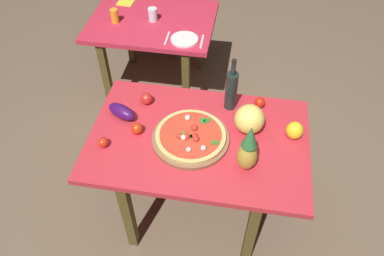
{
  "coord_description": "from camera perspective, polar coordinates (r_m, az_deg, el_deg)",
  "views": [
    {
      "loc": [
        0.21,
        -1.48,
        2.45
      ],
      "look_at": [
        -0.05,
        0.02,
        0.79
      ],
      "focal_mm": 35.01,
      "sensor_mm": 36.0,
      "label": 1
    }
  ],
  "objects": [
    {
      "name": "melon",
      "position": [
        2.27,
        8.74,
        1.34
      ],
      "size": [
        0.18,
        0.18,
        0.18
      ],
      "primitive_type": "sphere",
      "color": "#EFD663",
      "rests_on": "display_table"
    },
    {
      "name": "tomato_by_bottle",
      "position": [
        2.47,
        -6.97,
        4.47
      ],
      "size": [
        0.08,
        0.08,
        0.08
      ],
      "primitive_type": "sphere",
      "color": "red",
      "rests_on": "display_table"
    },
    {
      "name": "drinking_glass_juice",
      "position": [
        3.3,
        -11.72,
        16.38
      ],
      "size": [
        0.07,
        0.07,
        0.12
      ],
      "primitive_type": "cylinder",
      "color": "orange",
      "rests_on": "background_table"
    },
    {
      "name": "display_table",
      "position": [
        2.33,
        0.99,
        -2.85
      ],
      "size": [
        1.33,
        0.86,
        0.74
      ],
      "color": "brown",
      "rests_on": "ground_plane"
    },
    {
      "name": "ground_plane",
      "position": [
        2.87,
        0.82,
        -11.24
      ],
      "size": [
        10.0,
        10.0,
        0.0
      ],
      "primitive_type": "plane",
      "color": "brown"
    },
    {
      "name": "knife_utensil",
      "position": [
        3.02,
        1.53,
        13.03
      ],
      "size": [
        0.02,
        0.18,
        0.01
      ],
      "primitive_type": "cube",
      "rotation": [
        0.0,
        0.0,
        0.03
      ],
      "color": "silver",
      "rests_on": "background_table"
    },
    {
      "name": "napkin_folded",
      "position": [
        3.58,
        -10.11,
        18.29
      ],
      "size": [
        0.15,
        0.13,
        0.01
      ],
      "primitive_type": "cube",
      "rotation": [
        0.0,
        0.0,
        -0.07
      ],
      "color": "yellow",
      "rests_on": "background_table"
    },
    {
      "name": "wine_bottle",
      "position": [
        2.37,
        6.0,
        5.8
      ],
      "size": [
        0.08,
        0.08,
        0.38
      ],
      "color": "#1D2825",
      "rests_on": "display_table"
    },
    {
      "name": "eggplant",
      "position": [
        2.4,
        -10.66,
        2.46
      ],
      "size": [
        0.22,
        0.17,
        0.09
      ],
      "primitive_type": "ellipsoid",
      "rotation": [
        0.0,
        0.0,
        2.71
      ],
      "color": "#3D0F53",
      "rests_on": "display_table"
    },
    {
      "name": "dinner_plate",
      "position": [
        3.04,
        -1.15,
        13.34
      ],
      "size": [
        0.22,
        0.22,
        0.02
      ],
      "primitive_type": "cylinder",
      "color": "white",
      "rests_on": "background_table"
    },
    {
      "name": "drinking_glass_water",
      "position": [
        3.27,
        -6.0,
        16.82
      ],
      "size": [
        0.08,
        0.08,
        0.11
      ],
      "primitive_type": "cylinder",
      "color": "silver",
      "rests_on": "background_table"
    },
    {
      "name": "tomato_at_corner",
      "position": [
        2.47,
        10.27,
        3.85
      ],
      "size": [
        0.07,
        0.07,
        0.07
      ],
      "primitive_type": "sphere",
      "color": "red",
      "rests_on": "display_table"
    },
    {
      "name": "tomato_near_board",
      "position": [
        2.29,
        -8.39,
        -0.06
      ],
      "size": [
        0.07,
        0.07,
        0.07
      ],
      "primitive_type": "sphere",
      "color": "red",
      "rests_on": "display_table"
    },
    {
      "name": "dining_chair",
      "position": [
        3.99,
        -5.06,
        17.72
      ],
      "size": [
        0.46,
        0.46,
        0.85
      ],
      "rotation": [
        0.0,
        0.0,
        2.98
      ],
      "color": "brown",
      "rests_on": "ground_plane"
    },
    {
      "name": "background_table",
      "position": [
        3.37,
        -5.96,
        14.61
      ],
      "size": [
        1.05,
        0.8,
        0.74
      ],
      "color": "brown",
      "rests_on": "ground_plane"
    },
    {
      "name": "pizza",
      "position": [
        2.23,
        -0.21,
        -1.14
      ],
      "size": [
        0.42,
        0.42,
        0.06
      ],
      "color": "tan",
      "rests_on": "pizza_board"
    },
    {
      "name": "pineapple_left",
      "position": [
        2.04,
        8.53,
        -3.37
      ],
      "size": [
        0.11,
        0.11,
        0.33
      ],
      "color": "#B49734",
      "rests_on": "display_table"
    },
    {
      "name": "tomato_beside_pepper",
      "position": [
        2.26,
        -13.41,
        -2.14
      ],
      "size": [
        0.06,
        0.06,
        0.06
      ],
      "primitive_type": "sphere",
      "color": "red",
      "rests_on": "display_table"
    },
    {
      "name": "fork_utensil",
      "position": [
        3.06,
        -3.8,
        13.5
      ],
      "size": [
        0.02,
        0.18,
        0.01
      ],
      "primitive_type": "cube",
      "rotation": [
        0.0,
        0.0,
        0.01
      ],
      "color": "silver",
      "rests_on": "background_table"
    },
    {
      "name": "pizza_board",
      "position": [
        2.25,
        -0.21,
        -1.57
      ],
      "size": [
        0.47,
        0.47,
        0.02
      ],
      "primitive_type": "cylinder",
      "color": "brown",
      "rests_on": "display_table"
    },
    {
      "name": "bell_pepper",
      "position": [
        2.32,
        15.36,
        -0.35
      ],
      "size": [
        0.1,
        0.1,
        0.11
      ],
      "primitive_type": "ellipsoid",
      "color": "yellow",
      "rests_on": "display_table"
    }
  ]
}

